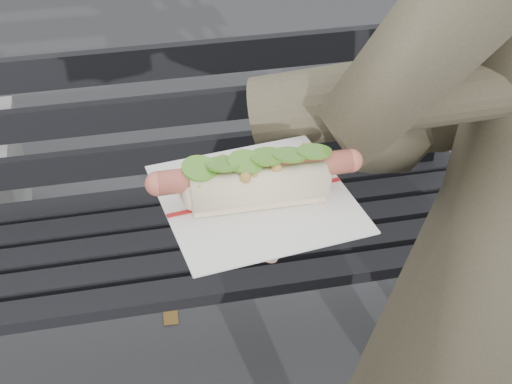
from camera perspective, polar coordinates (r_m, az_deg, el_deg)
park_bench at (r=1.89m, az=-5.85°, el=-0.86°), size 1.50×0.44×0.88m
held_hotdog at (r=0.90m, az=11.69°, el=5.89°), size 0.64×0.32×0.20m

